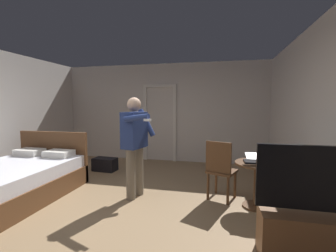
{
  "coord_description": "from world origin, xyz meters",
  "views": [
    {
      "loc": [
        1.61,
        -2.92,
        1.58
      ],
      "look_at": [
        0.8,
        0.58,
        1.24
      ],
      "focal_mm": 24.7,
      "sensor_mm": 36.0,
      "label": 1
    }
  ],
  "objects_px": {
    "bed": "(17,179)",
    "wooden_chair": "(220,168)",
    "person_blue_shirt": "(135,140)",
    "suitcase_dark": "(105,164)",
    "tv_flatscreen": "(313,229)",
    "side_table": "(256,177)",
    "laptop": "(256,160)",
    "bottle_on_table": "(268,157)"
  },
  "relations": [
    {
      "from": "person_blue_shirt",
      "to": "wooden_chair",
      "type": "bearing_deg",
      "value": 7.07
    },
    {
      "from": "side_table",
      "to": "laptop",
      "type": "xyz_separation_m",
      "value": [
        -0.03,
        -0.04,
        0.28
      ]
    },
    {
      "from": "side_table",
      "to": "suitcase_dark",
      "type": "distance_m",
      "value": 3.49
    },
    {
      "from": "side_table",
      "to": "tv_flatscreen",
      "type": "bearing_deg",
      "value": -73.42
    },
    {
      "from": "person_blue_shirt",
      "to": "bottle_on_table",
      "type": "bearing_deg",
      "value": -1.32
    },
    {
      "from": "side_table",
      "to": "suitcase_dark",
      "type": "height_order",
      "value": "side_table"
    },
    {
      "from": "tv_flatscreen",
      "to": "laptop",
      "type": "xyz_separation_m",
      "value": [
        -0.39,
        1.17,
        0.4
      ]
    },
    {
      "from": "side_table",
      "to": "bed",
      "type": "bearing_deg",
      "value": -173.18
    },
    {
      "from": "suitcase_dark",
      "to": "person_blue_shirt",
      "type": "bearing_deg",
      "value": -41.49
    },
    {
      "from": "tv_flatscreen",
      "to": "wooden_chair",
      "type": "bearing_deg",
      "value": 123.7
    },
    {
      "from": "bottle_on_table",
      "to": "wooden_chair",
      "type": "distance_m",
      "value": 0.76
    },
    {
      "from": "person_blue_shirt",
      "to": "suitcase_dark",
      "type": "xyz_separation_m",
      "value": [
        -1.28,
        1.31,
        -0.83
      ]
    },
    {
      "from": "suitcase_dark",
      "to": "tv_flatscreen",
      "type": "bearing_deg",
      "value": -30.52
    },
    {
      "from": "tv_flatscreen",
      "to": "wooden_chair",
      "type": "relative_size",
      "value": 1.21
    },
    {
      "from": "side_table",
      "to": "suitcase_dark",
      "type": "xyz_separation_m",
      "value": [
        -3.23,
        1.28,
        -0.32
      ]
    },
    {
      "from": "side_table",
      "to": "person_blue_shirt",
      "type": "bearing_deg",
      "value": -179.06
    },
    {
      "from": "bottle_on_table",
      "to": "suitcase_dark",
      "type": "height_order",
      "value": "bottle_on_table"
    },
    {
      "from": "bottle_on_table",
      "to": "tv_flatscreen",
      "type": "bearing_deg",
      "value": -78.97
    },
    {
      "from": "wooden_chair",
      "to": "person_blue_shirt",
      "type": "distance_m",
      "value": 1.49
    },
    {
      "from": "wooden_chair",
      "to": "person_blue_shirt",
      "type": "height_order",
      "value": "person_blue_shirt"
    },
    {
      "from": "bed",
      "to": "tv_flatscreen",
      "type": "bearing_deg",
      "value": -9.75
    },
    {
      "from": "laptop",
      "to": "bed",
      "type": "bearing_deg",
      "value": -173.75
    },
    {
      "from": "side_table",
      "to": "wooden_chair",
      "type": "bearing_deg",
      "value": 165.19
    },
    {
      "from": "side_table",
      "to": "person_blue_shirt",
      "type": "height_order",
      "value": "person_blue_shirt"
    },
    {
      "from": "bed",
      "to": "wooden_chair",
      "type": "bearing_deg",
      "value": 10.26
    },
    {
      "from": "wooden_chair",
      "to": "suitcase_dark",
      "type": "xyz_separation_m",
      "value": [
        -2.69,
        1.13,
        -0.39
      ]
    },
    {
      "from": "side_table",
      "to": "bottle_on_table",
      "type": "bearing_deg",
      "value": -29.74
    },
    {
      "from": "tv_flatscreen",
      "to": "person_blue_shirt",
      "type": "xyz_separation_m",
      "value": [
        -2.31,
        1.18,
        0.63
      ]
    },
    {
      "from": "wooden_chair",
      "to": "person_blue_shirt",
      "type": "bearing_deg",
      "value": -172.93
    },
    {
      "from": "side_table",
      "to": "suitcase_dark",
      "type": "relative_size",
      "value": 1.28
    },
    {
      "from": "bed",
      "to": "tv_flatscreen",
      "type": "relative_size",
      "value": 1.7
    },
    {
      "from": "bed",
      "to": "side_table",
      "type": "bearing_deg",
      "value": 6.82
    },
    {
      "from": "bottle_on_table",
      "to": "suitcase_dark",
      "type": "bearing_deg",
      "value": 158.08
    },
    {
      "from": "bottle_on_table",
      "to": "suitcase_dark",
      "type": "relative_size",
      "value": 0.47
    },
    {
      "from": "bed",
      "to": "side_table",
      "type": "relative_size",
      "value": 2.9
    },
    {
      "from": "tv_flatscreen",
      "to": "bottle_on_table",
      "type": "bearing_deg",
      "value": 101.03
    },
    {
      "from": "side_table",
      "to": "wooden_chair",
      "type": "relative_size",
      "value": 0.71
    },
    {
      "from": "side_table",
      "to": "wooden_chair",
      "type": "xyz_separation_m",
      "value": [
        -0.54,
        0.14,
        0.07
      ]
    },
    {
      "from": "bed",
      "to": "tv_flatscreen",
      "type": "distance_m",
      "value": 4.36
    },
    {
      "from": "side_table",
      "to": "person_blue_shirt",
      "type": "distance_m",
      "value": 2.02
    },
    {
      "from": "tv_flatscreen",
      "to": "suitcase_dark",
      "type": "bearing_deg",
      "value": 145.31
    },
    {
      "from": "laptop",
      "to": "bottle_on_table",
      "type": "height_order",
      "value": "bottle_on_table"
    }
  ]
}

